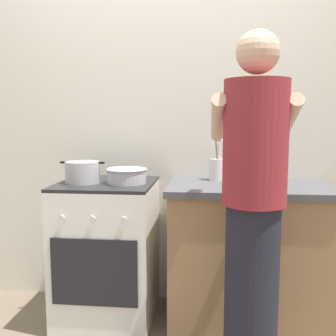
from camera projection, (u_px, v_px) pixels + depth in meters
ground at (158, 330)px, 2.44m from camera, size 6.00×6.00×0.00m
back_wall at (195, 126)px, 2.75m from camera, size 3.20×0.10×2.50m
countertop at (248, 255)px, 2.47m from camera, size 1.00×0.60×0.90m
stove_range at (107, 250)px, 2.56m from camera, size 0.60×0.62×0.90m
pot at (83, 172)px, 2.47m from camera, size 0.28×0.22×0.13m
mixing_bowl at (127, 175)px, 2.46m from camera, size 0.26×0.26×0.09m
utensil_crock at (217, 167)px, 2.58m from camera, size 0.10×0.10×0.31m
spice_bottle at (257, 179)px, 2.33m from camera, size 0.04×0.04×0.10m
person at (253, 212)px, 1.87m from camera, size 0.41×0.50×1.70m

